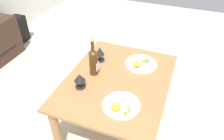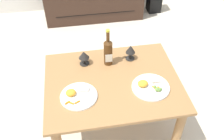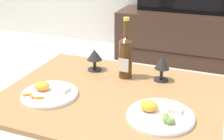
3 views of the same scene
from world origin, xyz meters
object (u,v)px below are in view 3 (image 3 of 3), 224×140
goblet_right (162,64)px  dining_table (111,110)px  tv_stand (181,37)px  dinner_plate_right (160,114)px  goblet_left (94,56)px  dinner_plate_left (49,93)px  wine_bottle (125,55)px

goblet_right → dining_table: bearing=-128.7°
dining_table → tv_stand: size_ratio=0.79×
tv_stand → dinner_plate_right: size_ratio=4.63×
goblet_left → dinner_plate_left: goblet_left is taller
goblet_right → goblet_left: bearing=180.0°
wine_bottle → dinner_plate_left: size_ratio=1.21×
dinner_plate_right → dinner_plate_left: bearing=179.8°
tv_stand → dining_table: bearing=-91.8°
goblet_left → dinner_plate_right: bearing=-38.0°
dining_table → goblet_left: 0.36m
wine_bottle → goblet_left: size_ratio=2.63×
goblet_left → tv_stand: bearing=81.2°
tv_stand → goblet_left: 1.71m
dining_table → tv_stand: bearing=88.2°
wine_bottle → dinner_plate_right: (0.27, -0.34, -0.12)m
tv_stand → dinner_plate_right: 2.05m
tv_stand → dinner_plate_left: size_ratio=4.85×
dinner_plate_left → dinner_plate_right: dinner_plate_right is taller
wine_bottle → tv_stand: bearing=87.9°
goblet_left → dinner_plate_right: 0.60m
goblet_left → goblet_right: 0.39m
dinner_plate_left → dinner_plate_right: size_ratio=0.95×
dinner_plate_left → dining_table: bearing=23.5°
goblet_right → dinner_plate_left: bearing=-142.4°
tv_stand → goblet_right: goblet_right is taller
dining_table → dinner_plate_left: bearing=-156.5°
dining_table → wine_bottle: bearing=90.4°
goblet_left → dinner_plate_left: size_ratio=0.46×
tv_stand → dinner_plate_left: dinner_plate_left is taller
goblet_right → dinner_plate_left: (-0.47, -0.36, -0.08)m
tv_stand → dinner_plate_left: 2.06m
dining_table → dinner_plate_right: bearing=-24.4°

